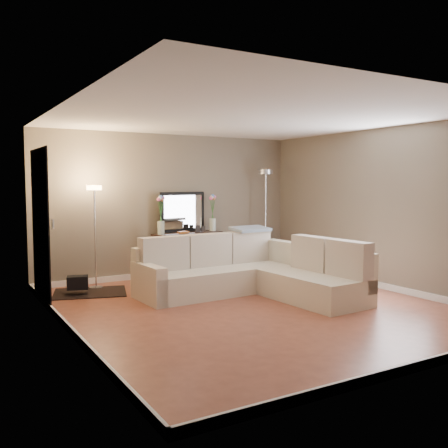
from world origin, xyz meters
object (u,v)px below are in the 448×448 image
console_table (184,252)px  floor_lamp_unlit (266,199)px  sectional_sofa (251,273)px  floor_lamp_lit (95,216)px

console_table → floor_lamp_unlit: 1.97m
sectional_sofa → console_table: bearing=99.2°
sectional_sofa → floor_lamp_lit: 2.67m
sectional_sofa → floor_lamp_unlit: size_ratio=1.37×
console_table → floor_lamp_lit: 1.82m
sectional_sofa → console_table: (-0.29, 1.77, 0.12)m
console_table → floor_lamp_unlit: (1.73, -0.10, 0.94)m
floor_lamp_lit → floor_lamp_unlit: 3.39m
sectional_sofa → console_table: sectional_sofa is taller
floor_lamp_lit → floor_lamp_unlit: bearing=0.8°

